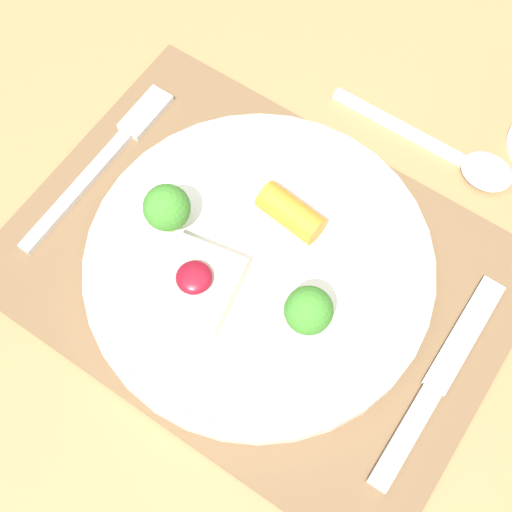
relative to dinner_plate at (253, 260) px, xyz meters
The scene contains 7 objects.
ground_plane 0.75m from the dinner_plate, ahead, with size 8.00×8.00×0.00m, color brown.
dining_table 0.10m from the dinner_plate, ahead, with size 1.15×1.26×0.73m.
placemat 0.02m from the dinner_plate, ahead, with size 0.42×0.30×0.00m, color brown.
dinner_plate is the anchor object (origin of this frame).
fork 0.17m from the dinner_plate, behind, with size 0.02×0.20×0.01m.
knife 0.18m from the dinner_plate, ahead, with size 0.02×0.20×0.01m.
spoon 0.22m from the dinner_plate, 62.80° to the left, with size 0.18×0.04×0.01m.
Camera 1 is at (0.13, -0.20, 1.30)m, focal length 50.00 mm.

